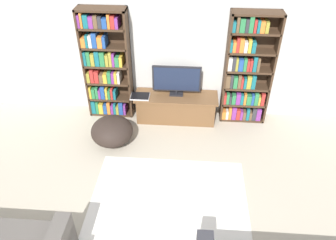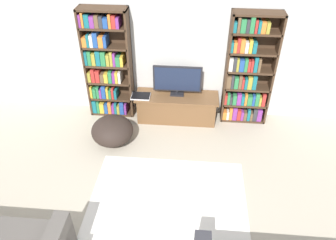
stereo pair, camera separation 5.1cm
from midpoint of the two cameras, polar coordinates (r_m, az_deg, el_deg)
name	(u,v)px [view 1 (the left image)]	position (r m, az deg, el deg)	size (l,w,h in m)	color
wall_back	(172,47)	(5.79, 0.43, 12.64)	(8.80, 0.06, 2.60)	silver
bookshelf_left	(105,66)	(5.95, -11.09, 9.28)	(0.81, 0.30, 2.01)	#422D1E
bookshelf_right	(246,72)	(5.84, 13.15, 8.09)	(0.81, 0.30, 2.01)	#422D1E
tv_stand	(176,107)	(6.03, 1.16, 2.24)	(1.49, 0.50, 0.50)	brown
television	(177,80)	(5.78, 1.26, 7.00)	(0.86, 0.16, 0.56)	black
laptop	(140,96)	(5.88, -5.12, 4.14)	(0.34, 0.26, 0.03)	silver
area_rug	(169,203)	(4.69, -0.23, -14.33)	(2.18, 1.75, 0.02)	white
beanbag_ottoman	(112,131)	(5.57, -9.98, -1.91)	(0.70, 0.70, 0.46)	#2D231E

